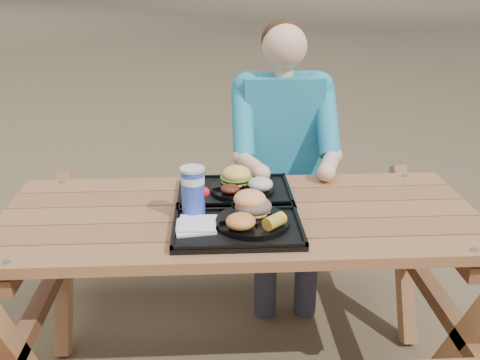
{
  "coord_description": "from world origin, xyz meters",
  "views": [
    {
      "loc": [
        -0.1,
        -1.83,
        1.61
      ],
      "look_at": [
        0.0,
        0.0,
        0.88
      ],
      "focal_mm": 40.0,
      "sensor_mm": 36.0,
      "label": 1
    }
  ],
  "objects": [
    {
      "name": "diner",
      "position": [
        0.24,
        0.7,
        0.64
      ],
      "size": [
        0.48,
        0.84,
        1.28
      ],
      "primitive_type": null,
      "color": "#1BBEAE",
      "rests_on": "ground"
    },
    {
      "name": "mac_cheese",
      "position": [
        -0.01,
        -0.21,
        0.82
      ],
      "size": [
        0.1,
        0.1,
        0.05
      ],
      "primitive_type": "ellipsoid",
      "color": "orange",
      "rests_on": "plate_near"
    },
    {
      "name": "condiment_bbq",
      "position": [
        -0.01,
        -0.03,
        0.78
      ],
      "size": [
        0.04,
        0.04,
        0.03
      ],
      "primitive_type": "cylinder",
      "color": "#340C05",
      "rests_on": "tray_near"
    },
    {
      "name": "plate_far",
      "position": [
        0.02,
        0.15,
        0.78
      ],
      "size": [
        0.26,
        0.26,
        0.02
      ],
      "primitive_type": "cylinder",
      "color": "black",
      "rests_on": "tray_far"
    },
    {
      "name": "plate_near",
      "position": [
        0.04,
        -0.15,
        0.78
      ],
      "size": [
        0.26,
        0.26,
        0.02
      ],
      "primitive_type": "cylinder",
      "color": "black",
      "rests_on": "tray_near"
    },
    {
      "name": "potato_salad",
      "position": [
        0.09,
        0.11,
        0.82
      ],
      "size": [
        0.1,
        0.1,
        0.05
      ],
      "primitive_type": "ellipsoid",
      "color": "beige",
      "rests_on": "plate_far"
    },
    {
      "name": "tray_near",
      "position": [
        -0.02,
        -0.14,
        0.76
      ],
      "size": [
        0.45,
        0.35,
        0.02
      ],
      "primitive_type": "cube",
      "color": "black",
      "rests_on": "picnic_table"
    },
    {
      "name": "baked_beans",
      "position": [
        -0.03,
        0.09,
        0.81
      ],
      "size": [
        0.07,
        0.07,
        0.03
      ],
      "primitive_type": "ellipsoid",
      "color": "#4E1D0F",
      "rests_on": "plate_far"
    },
    {
      "name": "burger",
      "position": [
        -0.0,
        0.19,
        0.84
      ],
      "size": [
        0.12,
        0.12,
        0.11
      ],
      "primitive_type": null,
      "color": "#F3C056",
      "rests_on": "plate_far"
    },
    {
      "name": "soda_cup",
      "position": [
        -0.17,
        -0.05,
        0.86
      ],
      "size": [
        0.08,
        0.08,
        0.17
      ],
      "primitive_type": "cylinder",
      "color": "#162CA8",
      "rests_on": "tray_near"
    },
    {
      "name": "condiment_mustard",
      "position": [
        0.05,
        -0.01,
        0.78
      ],
      "size": [
        0.04,
        0.04,
        0.03
      ],
      "primitive_type": "cylinder",
      "color": "gold",
      "rests_on": "tray_near"
    },
    {
      "name": "picnic_table",
      "position": [
        0.0,
        0.0,
        0.38
      ],
      "size": [
        1.8,
        1.49,
        0.75
      ],
      "primitive_type": null,
      "color": "#999999",
      "rests_on": "ground"
    },
    {
      "name": "tray_far",
      "position": [
        -0.01,
        0.14,
        0.76
      ],
      "size": [
        0.45,
        0.35,
        0.02
      ],
      "primitive_type": "cube",
      "color": "black",
      "rests_on": "picnic_table"
    },
    {
      "name": "sandwich",
      "position": [
        0.04,
        -0.09,
        0.85
      ],
      "size": [
        0.12,
        0.12,
        0.13
      ],
      "primitive_type": null,
      "color": "#F69E56",
      "rests_on": "plate_near"
    },
    {
      "name": "cutlery_far",
      "position": [
        -0.18,
        0.15,
        0.77
      ],
      "size": [
        0.09,
        0.13,
        0.01
      ],
      "primitive_type": "cube",
      "rotation": [
        0.0,
        0.0,
        0.49
      ],
      "color": "black",
      "rests_on": "tray_far"
    },
    {
      "name": "corn_cob",
      "position": [
        0.11,
        -0.21,
        0.81
      ],
      "size": [
        0.11,
        0.11,
        0.05
      ],
      "primitive_type": null,
      "rotation": [
        0.0,
        0.0,
        0.74
      ],
      "color": "gold",
      "rests_on": "plate_near"
    },
    {
      "name": "napkin_stack",
      "position": [
        -0.17,
        -0.16,
        0.78
      ],
      "size": [
        0.15,
        0.15,
        0.02
      ],
      "primitive_type": "cube",
      "rotation": [
        0.0,
        0.0,
        0.15
      ],
      "color": "silver",
      "rests_on": "tray_near"
    }
  ]
}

